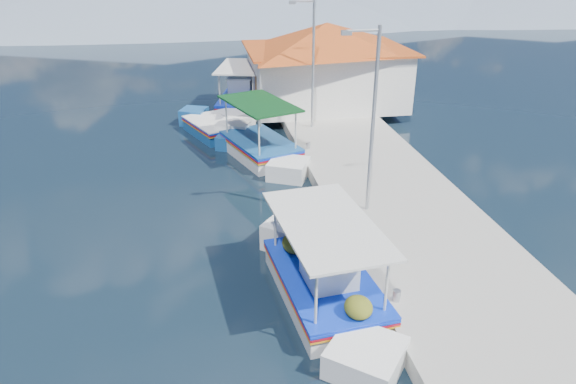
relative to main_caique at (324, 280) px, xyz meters
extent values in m
plane|color=black|center=(-2.21, 1.84, -0.49)|extent=(160.00, 160.00, 0.00)
cube|color=gray|center=(3.69, 7.84, -0.24)|extent=(5.00, 44.00, 0.50)
cylinder|color=#A5A8AD|center=(1.59, -1.16, 0.16)|extent=(0.20, 0.20, 0.30)
cylinder|color=#A5A8AD|center=(1.59, 3.84, 0.16)|extent=(0.20, 0.20, 0.30)
cylinder|color=#A5A8AD|center=(1.59, 9.84, 0.16)|extent=(0.20, 0.20, 0.30)
cylinder|color=#A5A8AD|center=(1.59, 15.84, 0.16)|extent=(0.20, 0.20, 0.30)
cube|color=white|center=(-0.01, -0.08, -0.27)|extent=(2.63, 4.49, 0.93)
cube|color=white|center=(0.31, 2.73, -0.16)|extent=(2.19, 2.19, 1.03)
cube|color=white|center=(-0.32, -2.80, -0.27)|extent=(2.13, 2.13, 0.89)
cube|color=#0E30BB|center=(-0.01, -0.08, 0.16)|extent=(2.71, 4.62, 0.06)
cube|color=#A80E1E|center=(-0.01, -0.08, 0.08)|extent=(2.71, 4.62, 0.05)
cube|color=orange|center=(-0.01, -0.08, 0.01)|extent=(2.71, 4.62, 0.04)
cube|color=#0E30BB|center=(-0.01, -0.08, 0.23)|extent=(2.73, 4.58, 0.05)
cube|color=brown|center=(-0.01, -0.08, 0.20)|extent=(2.45, 4.38, 0.05)
cube|color=white|center=(-0.04, -0.37, 0.74)|extent=(1.33, 1.41, 1.08)
cube|color=silver|center=(-0.04, -0.37, 1.30)|extent=(1.45, 1.51, 0.06)
cylinder|color=beige|center=(-0.67, 1.80, 0.99)|extent=(0.07, 0.07, 1.57)
cylinder|color=beige|center=(1.05, 1.61, 0.99)|extent=(0.07, 0.07, 1.57)
cylinder|color=beige|center=(-1.07, -1.76, 0.99)|extent=(0.07, 0.07, 1.57)
cylinder|color=beige|center=(0.65, -1.96, 0.99)|extent=(0.07, 0.07, 1.57)
cube|color=silver|center=(-0.01, -0.08, 1.77)|extent=(2.74, 4.50, 0.07)
ellipsoid|color=#3E4913|center=(-0.25, 1.34, 0.48)|extent=(0.75, 0.82, 0.56)
ellipsoid|color=#3E4913|center=(0.49, 1.75, 0.43)|extent=(0.63, 0.69, 0.47)
ellipsoid|color=#3E4913|center=(-0.01, -1.86, 0.45)|extent=(0.67, 0.74, 0.50)
sphere|color=orange|center=(1.03, 0.40, 0.94)|extent=(0.39, 0.39, 0.39)
cube|color=white|center=(-0.46, 10.49, -0.26)|extent=(3.35, 4.47, 1.02)
cube|color=white|center=(0.44, 13.01, -0.13)|extent=(2.05, 2.05, 1.12)
cube|color=white|center=(-1.32, 8.05, -0.26)|extent=(2.00, 2.00, 0.96)
cube|color=#0E30BB|center=(-0.46, 10.49, 0.22)|extent=(3.45, 4.60, 0.06)
cube|color=#A80E1E|center=(-0.46, 10.49, 0.13)|extent=(3.45, 4.60, 0.05)
cube|color=orange|center=(-0.46, 10.49, 0.05)|extent=(3.45, 4.60, 0.04)
cube|color=navy|center=(-0.46, 10.49, 0.29)|extent=(3.45, 4.57, 0.05)
cube|color=brown|center=(-0.46, 10.49, 0.26)|extent=(3.16, 4.33, 0.05)
cylinder|color=beige|center=(-0.71, 12.35, 1.11)|extent=(0.07, 0.07, 1.71)
cylinder|color=beige|center=(0.91, 11.78, 1.11)|extent=(0.07, 0.07, 1.71)
cylinder|color=beige|center=(-1.82, 9.20, 1.11)|extent=(0.07, 0.07, 1.71)
cylinder|color=beige|center=(-0.21, 8.63, 1.11)|extent=(0.07, 0.07, 1.71)
cube|color=#0B3916|center=(-0.46, 10.49, 1.97)|extent=(3.45, 4.50, 0.07)
cube|color=navy|center=(-2.48, 13.84, -0.28)|extent=(2.87, 3.68, 0.91)
cube|color=navy|center=(-1.62, 15.85, -0.17)|extent=(1.62, 1.62, 1.01)
cube|color=navy|center=(-3.31, 11.89, -0.28)|extent=(1.57, 1.57, 0.86)
cube|color=#0E30BB|center=(-2.48, 13.84, 0.14)|extent=(2.95, 3.79, 0.06)
cube|color=#A80E1E|center=(-2.48, 13.84, 0.06)|extent=(2.95, 3.79, 0.05)
cube|color=orange|center=(-2.48, 13.84, 0.00)|extent=(2.95, 3.79, 0.04)
cube|color=white|center=(-2.48, 13.84, 0.21)|extent=(2.95, 3.77, 0.05)
cube|color=brown|center=(-2.48, 13.84, 0.18)|extent=(2.71, 3.57, 0.05)
cube|color=white|center=(-0.58, 18.12, -0.25)|extent=(3.24, 4.75, 1.02)
cube|color=white|center=(-1.28, 20.92, -0.13)|extent=(2.23, 2.23, 1.13)
cube|color=white|center=(0.10, 15.40, -0.25)|extent=(2.17, 2.17, 0.97)
cube|color=#0E30BB|center=(-0.58, 18.12, 0.22)|extent=(3.33, 4.89, 0.06)
cube|color=#A80E1E|center=(-0.58, 18.12, 0.13)|extent=(3.33, 4.89, 0.05)
cube|color=orange|center=(-0.58, 18.12, 0.06)|extent=(3.33, 4.89, 0.04)
cube|color=#0E30BB|center=(-0.58, 18.12, 0.29)|extent=(3.34, 4.85, 0.05)
cube|color=brown|center=(-0.58, 18.12, 0.26)|extent=(3.04, 4.62, 0.05)
cube|color=white|center=(-0.50, 17.81, 0.85)|extent=(1.54, 1.66, 1.18)
cube|color=silver|center=(-0.50, 17.81, 1.46)|extent=(1.68, 1.79, 0.06)
cylinder|color=beige|center=(-1.90, 19.66, 1.12)|extent=(0.08, 0.08, 1.72)
cylinder|color=beige|center=(-0.14, 20.10, 1.12)|extent=(0.08, 0.08, 1.72)
cylinder|color=beige|center=(-1.02, 16.14, 1.12)|extent=(0.08, 0.08, 1.72)
cylinder|color=beige|center=(0.73, 16.57, 1.12)|extent=(0.08, 0.08, 1.72)
cube|color=silver|center=(-0.58, 18.12, 1.98)|extent=(3.35, 4.77, 0.08)
cube|color=white|center=(3.99, 16.84, 1.51)|extent=(8.00, 6.00, 3.00)
cube|color=#C3451B|center=(3.99, 16.84, 3.06)|extent=(8.64, 6.48, 0.10)
pyramid|color=#C3451B|center=(3.99, 16.84, 3.71)|extent=(10.49, 10.49, 1.40)
cube|color=brown|center=(0.01, 15.84, 1.01)|extent=(0.06, 1.00, 2.00)
cube|color=#0E30BB|center=(0.01, 18.34, 1.61)|extent=(0.06, 1.20, 0.90)
cylinder|color=#A5A8AD|center=(2.39, 3.84, 3.01)|extent=(0.12, 0.12, 6.00)
cylinder|color=#A5A8AD|center=(1.89, 3.84, 5.86)|extent=(1.00, 0.08, 0.08)
cube|color=#A5A8AD|center=(1.39, 3.84, 5.81)|extent=(0.30, 0.14, 0.14)
cylinder|color=#A5A8AD|center=(2.39, 12.84, 3.01)|extent=(0.12, 0.12, 6.00)
cylinder|color=#A5A8AD|center=(1.89, 12.84, 5.86)|extent=(1.00, 0.08, 0.08)
cube|color=#A5A8AD|center=(1.39, 12.84, 5.81)|extent=(0.30, 0.14, 0.14)
cone|color=slate|center=(-7.21, 57.84, 1.96)|extent=(96.00, 96.00, 5.50)
cone|color=slate|center=(22.79, 57.84, 1.11)|extent=(76.80, 76.80, 3.80)
cone|color=slate|center=(47.79, 57.84, 1.31)|extent=(89.60, 89.60, 4.20)
camera|label=1|loc=(-2.88, -11.24, 8.08)|focal=32.54mm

